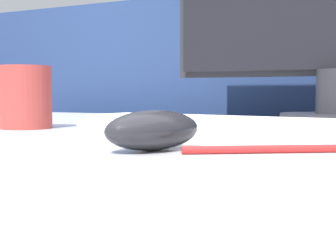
{
  "coord_description": "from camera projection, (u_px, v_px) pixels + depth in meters",
  "views": [
    {
      "loc": [
        0.27,
        -0.59,
        0.81
      ],
      "look_at": [
        0.05,
        -0.13,
        0.78
      ],
      "focal_mm": 50.0,
      "sensor_mm": 36.0,
      "label": 1
    }
  ],
  "objects": [
    {
      "name": "computer_mouse_near",
      "position": [
        154.0,
        130.0,
        0.48
      ],
      "size": [
        0.1,
        0.13,
        0.04
      ],
      "rotation": [
        0.0,
        0.0,
        -0.4
      ],
      "color": "#232328",
      "rests_on": "desk"
    },
    {
      "name": "partition_panel",
      "position": [
        283.0,
        189.0,
        1.29
      ],
      "size": [
        5.0,
        0.03,
        1.1
      ],
      "color": "navy",
      "rests_on": "ground_plane"
    },
    {
      "name": "mug",
      "position": [
        26.0,
        97.0,
        0.78
      ],
      "size": [
        0.09,
        0.09,
        0.1
      ],
      "color": "#A33833",
      "rests_on": "desk"
    },
    {
      "name": "pen",
      "position": [
        263.0,
        149.0,
        0.46
      ],
      "size": [
        0.14,
        0.09,
        0.01
      ],
      "rotation": [
        0.0,
        0.0,
        0.55
      ],
      "color": "red",
      "rests_on": "desk"
    },
    {
      "name": "keyboard",
      "position": [
        214.0,
        125.0,
        0.69
      ],
      "size": [
        0.45,
        0.18,
        0.02
      ],
      "rotation": [
        0.0,
        0.0,
        -0.14
      ],
      "color": "white",
      "rests_on": "desk"
    }
  ]
}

